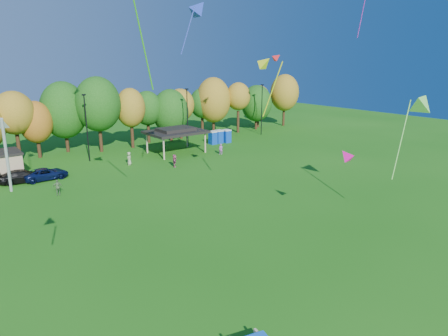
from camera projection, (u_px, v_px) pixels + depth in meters
ground at (303, 303)px, 23.06m from camera, size 160.00×160.00×0.00m
tree_line at (50, 116)px, 55.50m from camera, size 93.57×10.55×11.15m
lamp_posts at (87, 126)px, 53.36m from camera, size 64.50×0.25×9.09m
pavilion at (176, 131)px, 58.62m from camera, size 8.20×6.20×3.77m
porta_potties at (220, 137)px, 65.80m from camera, size 3.75×1.58×2.18m
car_c at (46, 174)px, 46.28m from camera, size 4.96×2.36×1.36m
car_d at (23, 176)px, 45.28m from camera, size 5.24×2.61×1.46m
far_person_0 at (58, 187)px, 41.01m from camera, size 1.05×0.68×1.67m
far_person_1 at (221, 149)px, 58.31m from camera, size 0.66×0.68×1.57m
far_person_4 at (129, 158)px, 52.54m from camera, size 0.78×0.98×1.75m
far_person_5 at (175, 161)px, 51.60m from camera, size 1.30×1.53×1.66m
kite_0 at (277, 57)px, 52.01m from camera, size 1.78×1.60×1.47m
kite_1 at (346, 155)px, 31.23m from camera, size 1.22×1.51×1.39m
kite_2 at (199, 8)px, 32.53m from camera, size 2.96×1.59×4.67m
kite_4 at (266, 63)px, 34.70m from camera, size 1.64×3.26×5.43m
kite_10 at (422, 102)px, 34.11m from camera, size 4.75×2.43×7.78m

